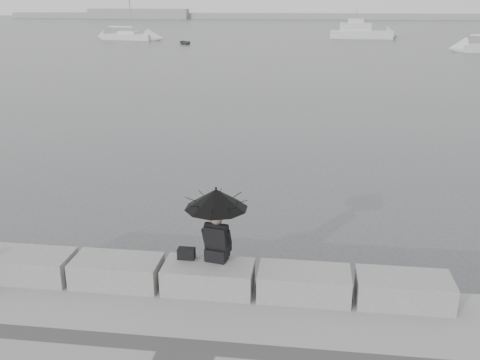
# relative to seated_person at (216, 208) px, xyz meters

# --- Properties ---
(ground) EXTENTS (360.00, 360.00, 0.00)m
(ground) POSITION_rel_seated_person_xyz_m (-0.12, 0.22, -2.00)
(ground) COLOR #414446
(ground) RESTS_ON ground
(stone_block_far_left) EXTENTS (1.60, 0.80, 0.50)m
(stone_block_far_left) POSITION_rel_seated_person_xyz_m (-3.52, -0.23, -1.25)
(stone_block_far_left) COLOR gray
(stone_block_far_left) RESTS_ON promenade
(stone_block_left) EXTENTS (1.60, 0.80, 0.50)m
(stone_block_left) POSITION_rel_seated_person_xyz_m (-1.82, -0.23, -1.25)
(stone_block_left) COLOR gray
(stone_block_left) RESTS_ON promenade
(stone_block_centre) EXTENTS (1.60, 0.80, 0.50)m
(stone_block_centre) POSITION_rel_seated_person_xyz_m (-0.12, -0.23, -1.25)
(stone_block_centre) COLOR gray
(stone_block_centre) RESTS_ON promenade
(stone_block_right) EXTENTS (1.60, 0.80, 0.50)m
(stone_block_right) POSITION_rel_seated_person_xyz_m (1.58, -0.23, -1.25)
(stone_block_right) COLOR gray
(stone_block_right) RESTS_ON promenade
(stone_block_far_right) EXTENTS (1.60, 0.80, 0.50)m
(stone_block_far_right) POSITION_rel_seated_person_xyz_m (3.28, -0.23, -1.25)
(stone_block_far_right) COLOR gray
(stone_block_far_right) RESTS_ON promenade
(seated_person) EXTENTS (1.13, 1.13, 1.39)m
(seated_person) POSITION_rel_seated_person_xyz_m (0.00, 0.00, 0.00)
(seated_person) COLOR black
(seated_person) RESTS_ON stone_block_centre
(bag) EXTENTS (0.31, 0.18, 0.20)m
(bag) POSITION_rel_seated_person_xyz_m (-0.56, -0.04, -0.90)
(bag) COLOR black
(bag) RESTS_ON stone_block_centre
(distant_landmass) EXTENTS (180.00, 8.00, 2.80)m
(distant_landmass) POSITION_rel_seated_person_xyz_m (-8.26, 154.73, -1.10)
(distant_landmass) COLOR #95989A
(distant_landmass) RESTS_ON ground
(sailboat_left) EXTENTS (8.28, 4.28, 12.90)m
(sailboat_left) POSITION_rel_seated_person_xyz_m (-24.46, 67.27, -1.48)
(sailboat_left) COLOR silver
(sailboat_left) RESTS_ON ground
(motor_cruiser) EXTENTS (9.14, 3.35, 4.50)m
(motor_cruiser) POSITION_rel_seated_person_xyz_m (8.65, 74.21, -1.10)
(motor_cruiser) COLOR silver
(motor_cruiser) RESTS_ON ground
(dinghy) EXTENTS (2.98, 2.50, 0.47)m
(dinghy) POSITION_rel_seated_person_xyz_m (-14.66, 60.69, -1.76)
(dinghy) COLOR slate
(dinghy) RESTS_ON ground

